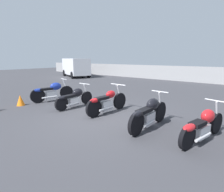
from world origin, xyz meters
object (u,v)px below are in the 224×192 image
object	(u,v)px
motorcycle_slot_2	(107,102)
parked_van	(76,67)
motorcycle_slot_0	(52,91)
motorcycle_slot_1	(74,98)
motorcycle_slot_4	(203,126)
traffic_cone_far	(20,100)
motorcycle_slot_3	(149,113)

from	to	relation	value
motorcycle_slot_2	parked_van	size ratio (longest dim) A/B	0.43
motorcycle_slot_0	motorcycle_slot_1	xyz separation A→B (m)	(1.70, -0.06, -0.05)
motorcycle_slot_0	motorcycle_slot_4	distance (m)	6.58
motorcycle_slot_1	motorcycle_slot_4	xyz separation A→B (m)	(4.87, 0.01, -0.01)
motorcycle_slot_0	motorcycle_slot_1	distance (m)	1.70
motorcycle_slot_1	motorcycle_slot_2	world-z (taller)	motorcycle_slot_2
motorcycle_slot_1	traffic_cone_far	xyz separation A→B (m)	(-2.07, -1.28, -0.18)
motorcycle_slot_1	motorcycle_slot_4	world-z (taller)	same
motorcycle_slot_0	parked_van	world-z (taller)	parked_van
motorcycle_slot_0	traffic_cone_far	size ratio (longest dim) A/B	4.39
motorcycle_slot_0	motorcycle_slot_1	bearing A→B (deg)	11.42
motorcycle_slot_3	motorcycle_slot_4	world-z (taller)	motorcycle_slot_3
motorcycle_slot_2	parked_van	bearing A→B (deg)	148.56
motorcycle_slot_4	parked_van	xyz separation A→B (m)	(-14.47, 8.05, 0.71)
motorcycle_slot_2	parked_van	xyz separation A→B (m)	(-11.17, 7.82, 0.68)
motorcycle_slot_4	parked_van	bearing A→B (deg)	164.44
parked_van	traffic_cone_far	world-z (taller)	parked_van
traffic_cone_far	motorcycle_slot_3	bearing A→B (deg)	12.41
motorcycle_slot_2	traffic_cone_far	bearing A→B (deg)	-153.69
motorcycle_slot_3	traffic_cone_far	xyz separation A→B (m)	(-5.53, -1.22, -0.23)
motorcycle_slot_3	traffic_cone_far	world-z (taller)	motorcycle_slot_3
motorcycle_slot_2	motorcycle_slot_3	xyz separation A→B (m)	(1.89, -0.31, 0.03)
motorcycle_slot_0	motorcycle_slot_3	xyz separation A→B (m)	(5.16, -0.12, -0.01)
motorcycle_slot_3	motorcycle_slot_4	xyz separation A→B (m)	(1.41, 0.08, -0.06)
motorcycle_slot_2	motorcycle_slot_4	xyz separation A→B (m)	(3.30, -0.23, -0.03)
motorcycle_slot_2	traffic_cone_far	xyz separation A→B (m)	(-3.64, -1.53, -0.20)
motorcycle_slot_0	motorcycle_slot_1	world-z (taller)	motorcycle_slot_0
parked_van	traffic_cone_far	bearing A→B (deg)	-118.72
motorcycle_slot_4	parked_van	world-z (taller)	parked_van
motorcycle_slot_4	traffic_cone_far	world-z (taller)	motorcycle_slot_4
motorcycle_slot_1	traffic_cone_far	world-z (taller)	motorcycle_slot_1
parked_van	traffic_cone_far	xyz separation A→B (m)	(7.52, -9.35, -0.87)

